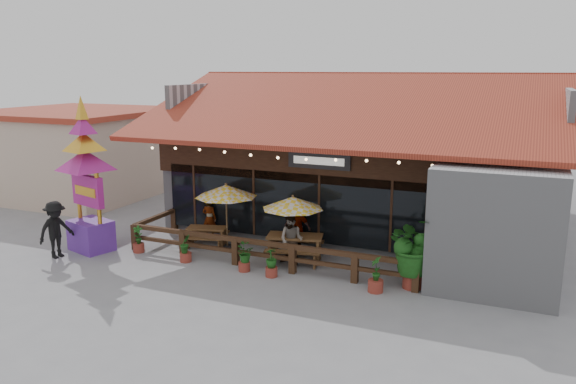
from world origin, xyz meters
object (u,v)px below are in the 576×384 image
at_px(thai_sign_tower, 86,164).
at_px(pedestrian, 56,230).
at_px(tropical_plant, 415,247).
at_px(picnic_table_left, 207,233).
at_px(umbrella_left, 226,191).
at_px(umbrella_right, 293,203).
at_px(picnic_table_right, 295,244).

xyz_separation_m(thai_sign_tower, pedestrian, (-0.51, -1.06, -2.08)).
height_order(tropical_plant, pedestrian, tropical_plant).
bearing_deg(picnic_table_left, pedestrian, -141.68).
height_order(umbrella_left, pedestrian, umbrella_left).
relative_size(umbrella_left, thai_sign_tower, 0.43).
bearing_deg(pedestrian, umbrella_left, -44.14).
bearing_deg(tropical_plant, umbrella_left, 169.74).
distance_m(umbrella_right, picnic_table_right, 1.34).
distance_m(picnic_table_right, thai_sign_tower, 7.60).
bearing_deg(umbrella_left, picnic_table_right, -8.05).
xyz_separation_m(umbrella_left, umbrella_right, (2.62, -0.23, -0.13)).
relative_size(tropical_plant, pedestrian, 1.13).
relative_size(umbrella_right, tropical_plant, 1.05).
height_order(thai_sign_tower, pedestrian, thai_sign_tower).
bearing_deg(tropical_plant, pedestrian, -170.22).
bearing_deg(umbrella_left, picnic_table_left, -172.15).
bearing_deg(umbrella_right, pedestrian, -157.77).
relative_size(umbrella_left, pedestrian, 1.29).
bearing_deg(pedestrian, umbrella_right, -56.31).
height_order(umbrella_right, pedestrian, umbrella_right).
relative_size(umbrella_right, picnic_table_left, 1.39).
bearing_deg(picnic_table_left, thai_sign_tower, -149.13).
bearing_deg(thai_sign_tower, umbrella_right, 15.81).
relative_size(picnic_table_left, thai_sign_tower, 0.29).
bearing_deg(pedestrian, picnic_table_right, -57.80).
relative_size(picnic_table_right, thai_sign_tower, 0.37).
bearing_deg(umbrella_right, picnic_table_right, -47.83).
relative_size(picnic_table_left, tropical_plant, 0.76).
bearing_deg(umbrella_left, pedestrian, -145.60).
bearing_deg(thai_sign_tower, pedestrian, -115.50).
relative_size(umbrella_left, picnic_table_right, 1.17).
height_order(umbrella_left, thai_sign_tower, thai_sign_tower).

